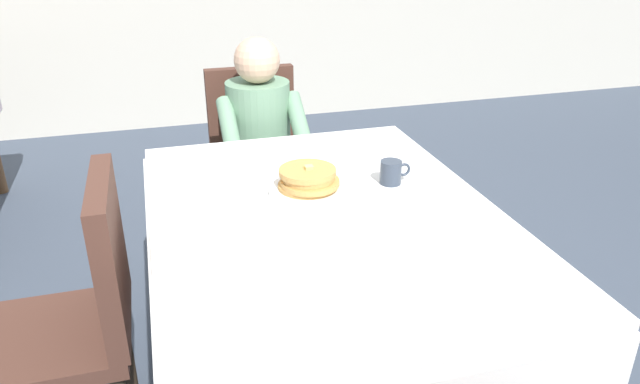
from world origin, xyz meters
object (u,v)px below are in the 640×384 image
chair_left_side (83,305)px  breakfast_stack (308,179)px  knife_right_of_plate (363,187)px  plate_breakfast (309,190)px  diner_person (261,134)px  cup_coffee (391,172)px  spoon_near_edge (345,231)px  dining_table_main (326,236)px  chair_diner (256,150)px  fork_left_of_plate (256,200)px  syrup_pitcher (222,178)px

chair_left_side → breakfast_stack: (0.76, 0.16, 0.26)m
knife_right_of_plate → plate_breakfast: bearing=83.4°
diner_person → chair_left_side: (-0.75, -1.01, -0.14)m
cup_coffee → spoon_near_edge: bearing=-132.1°
chair_left_side → breakfast_stack: chair_left_side is taller
knife_right_of_plate → dining_table_main: bearing=128.3°
knife_right_of_plate → chair_diner: bearing=10.4°
diner_person → cup_coffee: diner_person is taller
fork_left_of_plate → knife_right_of_plate: size_ratio=0.90×
plate_breakfast → diner_person: bearing=90.6°
cup_coffee → spoon_near_edge: 0.40m
diner_person → breakfast_stack: size_ratio=5.21×
knife_right_of_plate → spoon_near_edge: same height
dining_table_main → spoon_near_edge: (0.02, -0.14, 0.09)m
chair_left_side → cup_coffee: 1.10m
breakfast_stack → dining_table_main: bearing=-84.7°
cup_coffee → breakfast_stack: bearing=178.7°
cup_coffee → chair_diner: bearing=107.0°
cup_coffee → fork_left_of_plate: cup_coffee is taller
dining_table_main → plate_breakfast: plate_breakfast is taller
dining_table_main → chair_left_side: 0.78m
chair_diner → chair_left_side: 1.39m
chair_diner → diner_person: 0.21m
cup_coffee → syrup_pitcher: size_ratio=1.41×
chair_left_side → spoon_near_edge: chair_left_side is taller
plate_breakfast → breakfast_stack: size_ratio=1.30×
chair_left_side → fork_left_of_plate: chair_left_side is taller
syrup_pitcher → spoon_near_edge: syrup_pitcher is taller
breakfast_stack → spoon_near_edge: (0.03, -0.30, -0.05)m
chair_diner → plate_breakfast: size_ratio=3.32×
chair_left_side → chair_diner: bearing=-32.6°
diner_person → chair_diner: bearing=-90.0°
breakfast_stack → cup_coffee: breakfast_stack is taller
syrup_pitcher → fork_left_of_plate: (0.09, -0.13, -0.04)m
plate_breakfast → knife_right_of_plate: size_ratio=1.40×
diner_person → syrup_pitcher: 0.79m
dining_table_main → knife_right_of_plate: size_ratio=7.62×
breakfast_stack → spoon_near_edge: breakfast_stack is taller
syrup_pitcher → knife_right_of_plate: (0.47, -0.13, -0.04)m
chair_diner → knife_right_of_plate: chair_diner is taller
breakfast_stack → fork_left_of_plate: (-0.19, -0.02, -0.05)m
plate_breakfast → fork_left_of_plate: 0.19m
syrup_pitcher → spoon_near_edge: 0.53m
dining_table_main → plate_breakfast: (-0.01, 0.16, 0.10)m
dining_table_main → chair_diner: chair_diner is taller
dining_table_main → plate_breakfast: size_ratio=5.44×
dining_table_main → breakfast_stack: size_ratio=7.09×
breakfast_stack → knife_right_of_plate: breakfast_stack is taller
dining_table_main → spoon_near_edge: size_ratio=10.16×
dining_table_main → plate_breakfast: 0.19m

